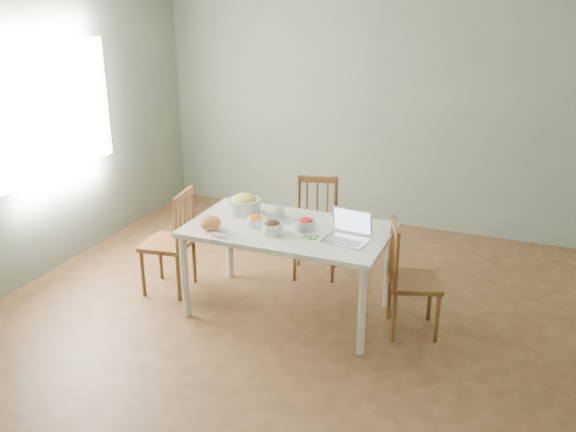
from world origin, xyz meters
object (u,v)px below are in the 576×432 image
at_px(dining_table, 288,270).
at_px(bowl_squash, 244,204).
at_px(laptop, 346,228).
at_px(bread_boule, 210,223).
at_px(chair_far, 315,229).
at_px(chair_right, 415,279).
at_px(chair_left, 167,241).

height_order(dining_table, bowl_squash, bowl_squash).
xyz_separation_m(dining_table, laptop, (0.51, -0.10, 0.49)).
xyz_separation_m(bread_boule, laptop, (1.07, 0.17, 0.06)).
relative_size(chair_far, chair_right, 1.01).
height_order(dining_table, bread_boule, bread_boule).
bearing_deg(bowl_squash, laptop, -15.57).
relative_size(dining_table, bowl_squash, 5.76).
height_order(chair_left, laptop, laptop).
distance_m(bowl_squash, laptop, 1.03).
bearing_deg(chair_right, laptop, 89.89).
relative_size(chair_left, laptop, 2.88).
relative_size(chair_far, laptop, 2.82).
relative_size(chair_left, chair_right, 1.03).
bearing_deg(chair_right, dining_table, 75.39).
bearing_deg(chair_left, chair_far, 117.39).
xyz_separation_m(chair_right, laptop, (-0.52, -0.18, 0.42)).
distance_m(chair_far, bowl_squash, 0.82).
distance_m(dining_table, chair_right, 1.03).
bearing_deg(chair_left, dining_table, 83.46).
height_order(chair_left, bread_boule, chair_left).
distance_m(chair_far, chair_left, 1.35).
xyz_separation_m(chair_far, chair_right, (1.07, -0.67, -0.00)).
bearing_deg(bread_boule, bowl_squash, 79.19).
bearing_deg(chair_far, bread_boule, -132.39).
relative_size(dining_table, chair_far, 1.76).
xyz_separation_m(dining_table, chair_far, (-0.04, 0.76, 0.08)).
bearing_deg(bowl_squash, chair_far, 52.63).
distance_m(dining_table, bread_boule, 0.76).
xyz_separation_m(chair_far, chair_left, (-1.10, -0.79, 0.01)).
relative_size(chair_right, laptop, 2.79).
bearing_deg(bowl_squash, chair_right, -3.57).
distance_m(bread_boule, laptop, 1.09).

